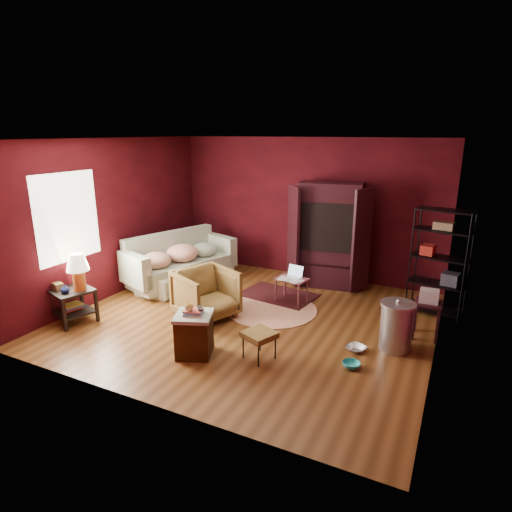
{
  "coord_description": "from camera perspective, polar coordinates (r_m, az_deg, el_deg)",
  "views": [
    {
      "loc": [
        2.87,
        -5.65,
        2.91
      ],
      "look_at": [
        0.0,
        0.2,
        1.0
      ],
      "focal_mm": 30.0,
      "sensor_mm": 36.0,
      "label": 1
    }
  ],
  "objects": [
    {
      "name": "room",
      "position": [
        6.52,
        -1.15,
        2.97
      ],
      "size": [
        5.54,
        5.04,
        2.84
      ],
      "color": "brown",
      "rests_on": "ground"
    },
    {
      "name": "rug_round",
      "position": [
        7.3,
        2.08,
        -7.1
      ],
      "size": [
        1.66,
        1.66,
        0.01
      ],
      "rotation": [
        0.0,
        0.0,
        0.08
      ],
      "color": "beige",
      "rests_on": "ground"
    },
    {
      "name": "vase",
      "position": [
        7.13,
        -24.12,
        -4.04
      ],
      "size": [
        0.17,
        0.17,
        0.13
      ],
      "primitive_type": "imported",
      "rotation": [
        0.0,
        0.0,
        -0.32
      ],
      "color": "#0D1643",
      "rests_on": "side_table"
    },
    {
      "name": "wire_shelving",
      "position": [
        7.4,
        23.41,
        -0.3
      ],
      "size": [
        0.91,
        0.53,
        1.75
      ],
      "rotation": [
        0.0,
        0.0,
        -0.19
      ],
      "color": "black",
      "rests_on": "ground"
    },
    {
      "name": "laptop_desk",
      "position": [
        7.46,
        4.82,
        -3.31
      ],
      "size": [
        0.59,
        0.49,
        0.66
      ],
      "rotation": [
        0.0,
        0.0,
        -0.17
      ],
      "color": "brown",
      "rests_on": "ground"
    },
    {
      "name": "mug",
      "position": [
        5.68,
        -8.93,
        -6.66
      ],
      "size": [
        0.12,
        0.09,
        0.12
      ],
      "primitive_type": "imported",
      "rotation": [
        0.0,
        0.0,
        -0.01
      ],
      "color": "#EFD875",
      "rests_on": "hamper"
    },
    {
      "name": "armchair",
      "position": [
        6.92,
        -6.69,
        -4.74
      ],
      "size": [
        1.07,
        1.1,
        0.87
      ],
      "primitive_type": "imported",
      "rotation": [
        0.0,
        0.0,
        1.15
      ],
      "color": "black",
      "rests_on": "ground"
    },
    {
      "name": "sofa",
      "position": [
        8.51,
        -10.25,
        -1.35
      ],
      "size": [
        0.56,
        1.86,
        0.72
      ],
      "primitive_type": "imported",
      "rotation": [
        0.0,
        0.0,
        1.58
      ],
      "color": "#ABB9A0",
      "rests_on": "ground"
    },
    {
      "name": "rug_oriental",
      "position": [
        7.89,
        2.97,
        -5.18
      ],
      "size": [
        1.41,
        1.03,
        0.01
      ],
      "rotation": [
        0.0,
        0.0,
        -0.12
      ],
      "color": "#441216",
      "rests_on": "ground"
    },
    {
      "name": "side_table",
      "position": [
        7.18,
        -22.98,
        -3.16
      ],
      "size": [
        0.71,
        0.71,
        1.12
      ],
      "rotation": [
        0.0,
        0.0,
        -0.3
      ],
      "color": "black",
      "rests_on": "ground"
    },
    {
      "name": "hamper",
      "position": [
        5.87,
        -8.23,
        -10.19
      ],
      "size": [
        0.62,
        0.62,
        0.67
      ],
      "rotation": [
        0.0,
        0.0,
        0.38
      ],
      "color": "#40260E",
      "rests_on": "ground"
    },
    {
      "name": "trash_can",
      "position": [
        6.22,
        18.19,
        -8.86
      ],
      "size": [
        0.57,
        0.57,
        0.74
      ],
      "rotation": [
        0.0,
        0.0,
        0.24
      ],
      "color": "#B9BBC1",
      "rests_on": "ground"
    },
    {
      "name": "tv_armoire",
      "position": [
        8.25,
        9.68,
        3.0
      ],
      "size": [
        1.56,
        0.97,
        2.0
      ],
      "rotation": [
        0.0,
        0.0,
        0.14
      ],
      "color": "black",
      "rests_on": "ground"
    },
    {
      "name": "pet_bowl_turquoise",
      "position": [
        5.73,
        12.64,
        -13.29
      ],
      "size": [
        0.24,
        0.15,
        0.23
      ],
      "primitive_type": "imported",
      "rotation": [
        0.0,
        0.0,
        0.38
      ],
      "color": "#28BBBC",
      "rests_on": "ground"
    },
    {
      "name": "sofa_cushions",
      "position": [
        8.49,
        -10.27,
        -0.78
      ],
      "size": [
        1.52,
        2.35,
        0.92
      ],
      "rotation": [
        0.0,
        0.0,
        -0.33
      ],
      "color": "#ABB9A0",
      "rests_on": "sofa"
    },
    {
      "name": "small_stand",
      "position": [
        6.64,
        22.0,
        -5.71
      ],
      "size": [
        0.38,
        0.38,
        0.74
      ],
      "rotation": [
        0.0,
        0.0,
        0.03
      ],
      "color": "black",
      "rests_on": "ground"
    },
    {
      "name": "footstool",
      "position": [
        5.69,
        0.44,
        -10.56
      ],
      "size": [
        0.49,
        0.49,
        0.39
      ],
      "rotation": [
        0.0,
        0.0,
        -0.39
      ],
      "color": "black",
      "rests_on": "ground"
    },
    {
      "name": "pet_bowl_steel",
      "position": [
        6.12,
        13.26,
        -11.11
      ],
      "size": [
        0.27,
        0.16,
        0.27
      ],
      "primitive_type": "imported",
      "rotation": [
        0.0,
        0.0,
        -0.38
      ],
      "color": "#B4B7BB",
      "rests_on": "ground"
    }
  ]
}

